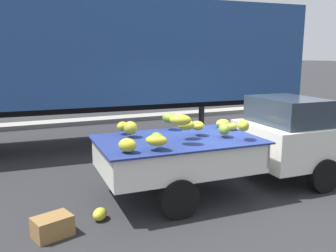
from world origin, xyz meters
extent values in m
plane|color=#28282B|center=(0.00, 0.00, 0.00)|extent=(220.00, 220.00, 0.00)
cube|color=gray|center=(0.00, 7.59, 0.08)|extent=(80.00, 0.80, 0.16)
cube|color=silver|center=(1.43, -0.27, 0.79)|extent=(2.01, 1.72, 0.78)
cube|color=#28333D|center=(1.23, -0.27, 1.44)|extent=(1.12, 1.50, 0.52)
cube|color=#B7BABC|center=(2.36, -0.30, 0.42)|extent=(0.16, 1.61, 0.18)
cube|color=silver|center=(-1.16, -0.21, 0.58)|extent=(2.75, 1.74, 0.08)
cube|color=silver|center=(-1.14, 0.60, 0.84)|extent=(2.71, 0.12, 0.44)
cube|color=silver|center=(-1.18, -1.02, 0.84)|extent=(2.71, 0.12, 0.44)
cube|color=silver|center=(0.17, -0.24, 0.84)|extent=(0.09, 1.67, 0.44)
cube|color=silver|center=(-2.49, -0.18, 0.84)|extent=(0.09, 1.67, 0.44)
cube|color=#B21914|center=(-1.14, 0.63, 0.80)|extent=(2.60, 0.08, 0.07)
cube|color=navy|center=(-1.16, -0.21, 1.07)|extent=(2.87, 1.86, 0.03)
ellipsoid|color=gold|center=(-2.25, -0.78, 1.21)|extent=(0.35, 0.36, 0.21)
ellipsoid|color=gold|center=(-0.73, -0.15, 1.27)|extent=(0.28, 0.34, 0.17)
ellipsoid|color=#9EAC32|center=(0.09, 0.02, 1.14)|extent=(0.30, 0.19, 0.16)
ellipsoid|color=gold|center=(-1.89, 0.20, 1.26)|extent=(0.27, 0.32, 0.24)
ellipsoid|color=gold|center=(-1.30, -0.63, 1.50)|extent=(0.44, 0.42, 0.18)
ellipsoid|color=gold|center=(-1.05, -0.32, 1.34)|extent=(0.30, 0.25, 0.18)
ellipsoid|color=gold|center=(-1.95, 0.51, 1.24)|extent=(0.32, 0.33, 0.17)
ellipsoid|color=olive|center=(-1.76, -0.77, 1.26)|extent=(0.20, 0.31, 0.20)
ellipsoid|color=gold|center=(0.09, 0.30, 1.17)|extent=(0.35, 0.30, 0.17)
ellipsoid|color=#ADAC2B|center=(-0.17, -0.77, 1.34)|extent=(0.32, 0.36, 0.20)
ellipsoid|color=olive|center=(-1.00, 0.52, 1.32)|extent=(0.29, 0.36, 0.19)
ellipsoid|color=olive|center=(-0.36, -0.45, 1.23)|extent=(0.28, 0.34, 0.21)
ellipsoid|color=gold|center=(-1.80, -0.83, 1.25)|extent=(0.41, 0.38, 0.17)
cylinder|color=black|center=(1.49, 0.53, 0.32)|extent=(0.64, 0.22, 0.64)
cylinder|color=black|center=(1.45, -1.08, 0.32)|extent=(0.64, 0.22, 0.64)
cylinder|color=black|center=(-1.46, 0.61, 0.32)|extent=(0.64, 0.22, 0.64)
cylinder|color=black|center=(-1.50, -1.01, 0.32)|extent=(0.64, 0.22, 0.64)
cube|color=navy|center=(-1.64, 4.24, 2.60)|extent=(12.11, 3.13, 2.70)
cube|color=black|center=(-1.64, 4.24, 1.10)|extent=(11.05, 0.98, 0.30)
cylinder|color=#38383A|center=(1.66, 4.07, 0.62)|extent=(0.18, 0.18, 1.25)
ellipsoid|color=gold|center=(-2.67, -0.59, 0.10)|extent=(0.33, 0.35, 0.19)
cube|color=olive|center=(-3.40, -0.84, 0.15)|extent=(0.61, 0.50, 0.30)
camera|label=1|loc=(-3.79, -5.86, 2.55)|focal=38.80mm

